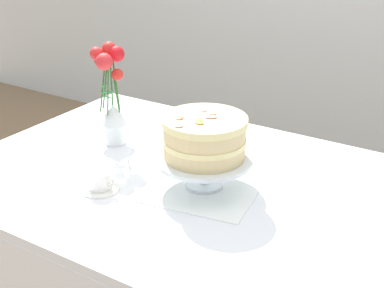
% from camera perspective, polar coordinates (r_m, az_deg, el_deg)
% --- Properties ---
extents(dining_table, '(1.40, 1.00, 0.74)m').
position_cam_1_polar(dining_table, '(1.69, -1.31, -6.43)').
color(dining_table, white).
rests_on(dining_table, ground).
extents(linen_napkin, '(0.37, 0.37, 0.00)m').
position_cam_1_polar(linen_napkin, '(1.61, 1.26, -4.49)').
color(linen_napkin, white).
rests_on(linen_napkin, dining_table).
extents(cake_stand, '(0.29, 0.29, 0.10)m').
position_cam_1_polar(cake_stand, '(1.57, 1.29, -1.87)').
color(cake_stand, silver).
rests_on(cake_stand, linen_napkin).
extents(layer_cake, '(0.24, 0.24, 0.13)m').
position_cam_1_polar(layer_cake, '(1.54, 1.32, 0.74)').
color(layer_cake, beige).
rests_on(layer_cake, cake_stand).
extents(flower_vase, '(0.12, 0.13, 0.35)m').
position_cam_1_polar(flower_vase, '(1.85, -8.42, 4.73)').
color(flower_vase, silver).
rests_on(flower_vase, dining_table).
extents(teacup, '(0.12, 0.11, 0.06)m').
position_cam_1_polar(teacup, '(1.60, -9.68, -3.96)').
color(teacup, white).
rests_on(teacup, dining_table).
extents(loose_petal_0, '(0.04, 0.03, 0.00)m').
position_cam_1_polar(loose_petal_0, '(1.81, -1.78, -1.03)').
color(loose_petal_0, pink).
rests_on(loose_petal_0, dining_table).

